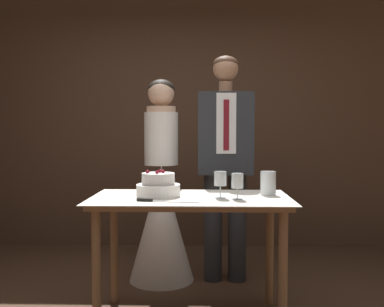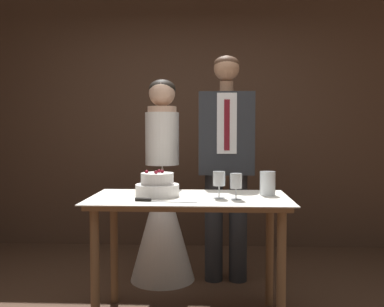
# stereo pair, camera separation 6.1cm
# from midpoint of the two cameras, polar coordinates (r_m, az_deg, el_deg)

# --- Properties ---
(wall_back) EXTENTS (5.50, 0.12, 2.75)m
(wall_back) POSITION_cam_midpoint_polar(r_m,az_deg,el_deg) (4.67, -1.17, 4.56)
(wall_back) COLOR #513828
(wall_back) RESTS_ON ground_plane
(cake_table) EXTENTS (1.31, 0.69, 0.82)m
(cake_table) POSITION_cam_midpoint_polar(r_m,az_deg,el_deg) (2.84, -0.83, -8.06)
(cake_table) COLOR brown
(cake_table) RESTS_ON ground_plane
(tiered_cake) EXTENTS (0.29, 0.29, 0.18)m
(tiered_cake) POSITION_cam_midpoint_polar(r_m,az_deg,el_deg) (2.85, -5.13, -4.36)
(tiered_cake) COLOR white
(tiered_cake) RESTS_ON cake_table
(cake_knife) EXTENTS (0.39, 0.07, 0.02)m
(cake_knife) POSITION_cam_midpoint_polar(r_m,az_deg,el_deg) (2.64, -5.56, -6.26)
(cake_knife) COLOR silver
(cake_knife) RESTS_ON cake_table
(wine_glass_near) EXTENTS (0.08, 0.08, 0.17)m
(wine_glass_near) POSITION_cam_midpoint_polar(r_m,az_deg,el_deg) (2.76, 3.16, -3.55)
(wine_glass_near) COLOR silver
(wine_glass_near) RESTS_ON cake_table
(wine_glass_middle) EXTENTS (0.08, 0.08, 0.17)m
(wine_glass_middle) POSITION_cam_midpoint_polar(r_m,az_deg,el_deg) (2.72, 5.43, -3.83)
(wine_glass_middle) COLOR silver
(wine_glass_middle) RESTS_ON cake_table
(hurricane_candle) EXTENTS (0.11, 0.11, 0.16)m
(hurricane_candle) POSITION_cam_midpoint_polar(r_m,az_deg,el_deg) (2.93, 9.53, -3.99)
(hurricane_candle) COLOR silver
(hurricane_candle) RESTS_ON cake_table
(bride) EXTENTS (0.54, 0.54, 1.68)m
(bride) POSITION_cam_midpoint_polar(r_m,az_deg,el_deg) (3.61, -4.57, -7.01)
(bride) COLOR white
(bride) RESTS_ON ground_plane
(groom) EXTENTS (0.45, 0.25, 1.86)m
(groom) POSITION_cam_midpoint_polar(r_m,az_deg,el_deg) (3.54, 3.98, -0.18)
(groom) COLOR #282B30
(groom) RESTS_ON ground_plane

